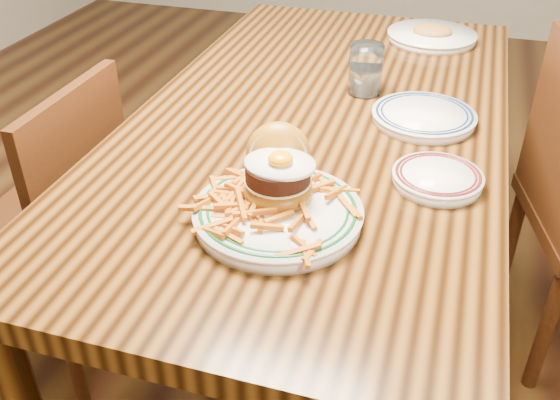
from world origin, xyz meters
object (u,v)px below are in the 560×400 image
(side_plate, at_px, (438,177))
(table, at_px, (319,147))
(main_plate, at_px, (278,198))
(chair_left, at_px, (55,229))

(side_plate, bearing_deg, table, 128.48)
(side_plate, bearing_deg, main_plate, -156.28)
(main_plate, xyz_separation_m, side_plate, (0.26, 0.19, -0.02))
(chair_left, relative_size, side_plate, 4.83)
(table, bearing_deg, chair_left, -158.77)
(table, distance_m, main_plate, 0.45)
(table, relative_size, side_plate, 9.15)
(chair_left, xyz_separation_m, main_plate, (0.65, -0.19, 0.34))
(table, height_order, chair_left, chair_left)
(chair_left, bearing_deg, side_plate, 0.32)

